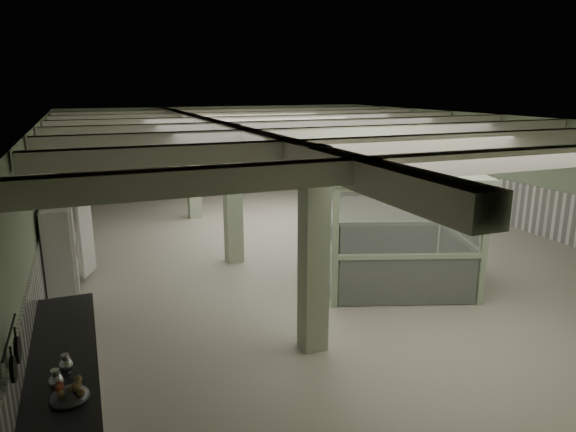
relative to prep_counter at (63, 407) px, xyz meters
name	(u,v)px	position (x,y,z in m)	size (l,w,h in m)	color
floor	(305,240)	(6.54, 7.00, -0.46)	(20.00, 20.00, 0.00)	beige
ceiling	(306,119)	(6.54, 7.00, 3.14)	(14.00, 20.00, 0.02)	beige
wall_back	(220,146)	(6.54, 17.00, 1.34)	(14.00, 0.02, 3.60)	#9EAE8B
wall_left	(43,201)	(-0.46, 7.00, 1.34)	(0.02, 20.00, 3.60)	#9EAE8B
wall_right	(493,168)	(13.54, 7.00, 1.34)	(0.02, 20.00, 3.60)	#9EAE8B
wainscot_left	(49,242)	(-0.43, 7.00, 0.29)	(0.05, 19.90, 1.50)	white
wainscot_right	(489,198)	(13.52, 7.00, 0.29)	(0.05, 19.90, 1.50)	white
wainscot_back	(221,168)	(6.54, 16.98, 0.29)	(13.90, 0.05, 1.50)	white
girder	(221,130)	(4.04, 7.00, 2.92)	(0.45, 19.90, 0.40)	silver
beam_a	(504,160)	(6.54, -0.50, 2.96)	(13.90, 0.35, 0.32)	silver
beam_b	(409,144)	(6.54, 2.00, 2.96)	(13.90, 0.35, 0.32)	silver
beam_c	(348,133)	(6.54, 4.50, 2.96)	(13.90, 0.35, 0.32)	silver
beam_d	(306,126)	(6.54, 7.00, 2.96)	(13.90, 0.35, 0.32)	silver
beam_e	(276,120)	(6.54, 9.50, 2.96)	(13.90, 0.35, 0.32)	silver
beam_f	(252,116)	(6.54, 12.00, 2.96)	(13.90, 0.35, 0.32)	silver
beam_g	(234,113)	(6.54, 14.50, 2.96)	(13.90, 0.35, 0.32)	silver
column_a	(314,251)	(4.04, 1.00, 1.34)	(0.42, 0.42, 3.60)	#A8B894
column_b	(233,195)	(4.04, 6.00, 1.34)	(0.42, 0.42, 3.60)	#A8B894
column_c	(193,167)	(4.04, 11.00, 1.34)	(0.42, 0.42, 3.60)	#A8B894
column_d	(173,153)	(4.04, 15.00, 1.34)	(0.42, 0.42, 3.60)	#A8B894
hook_rail	(9,336)	(-0.39, -0.60, 1.39)	(0.02, 0.02, 1.20)	black
pendant_front	(428,161)	(7.04, 2.00, 2.59)	(0.44, 0.44, 0.22)	#293628
pendant_mid	(315,137)	(7.04, 7.50, 2.59)	(0.44, 0.44, 0.22)	#293628
pendant_back	(261,125)	(7.04, 12.50, 2.59)	(0.44, 0.44, 0.22)	#293628
prep_counter	(63,407)	(0.00, 0.00, 0.00)	(0.96, 5.53, 0.91)	#B2B2B7
pitcher_near	(66,364)	(0.09, 0.08, 0.57)	(0.18, 0.21, 0.26)	#B2B2B7
pitcher_far	(56,380)	(-0.01, -0.29, 0.57)	(0.18, 0.21, 0.27)	#B2B2B7
veg_colander	(69,393)	(0.14, -0.59, 0.55)	(0.47, 0.47, 0.21)	#38383D
skillet_near	(13,369)	(-0.34, -0.97, 1.17)	(0.28, 0.28, 0.04)	black
skillet_far	(18,350)	(-0.34, -0.53, 1.17)	(0.31, 0.31, 0.04)	black
walkin_cooler	(62,250)	(-0.08, 5.37, 0.54)	(0.86, 2.18, 1.99)	silver
guard_booth	(396,208)	(7.08, 3.10, 1.36)	(4.12, 3.81, 2.71)	#A2BA95
filing_cabinet	(465,246)	(9.08, 3.02, 0.24)	(0.45, 0.64, 1.39)	#595E4E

